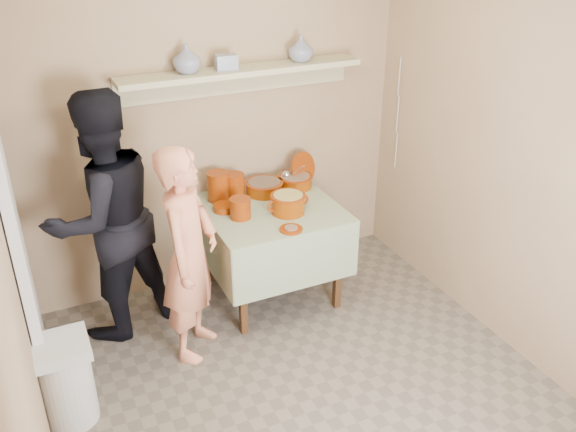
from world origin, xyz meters
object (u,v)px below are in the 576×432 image
serving_table (270,221)px  cazuela_rice (288,202)px  person_helper (105,218)px  trash_bin (67,381)px  person_cook (190,255)px

serving_table → cazuela_rice: size_ratio=2.95×
cazuela_rice → person_helper: bearing=169.3°
cazuela_rice → trash_bin: bearing=-161.3°
trash_bin → serving_table: bearing=24.0°
person_cook → person_helper: bearing=77.8°
cazuela_rice → person_cook: bearing=-163.3°
person_cook → trash_bin: 1.04m
cazuela_rice → trash_bin: size_ratio=0.59×
person_cook → cazuela_rice: size_ratio=4.50×
serving_table → trash_bin: 1.80m
person_cook → serving_table: 0.84m
person_cook → serving_table: person_cook is taller
person_helper → cazuela_rice: 1.27m
person_cook → serving_table: size_ratio=1.53×
person_helper → person_cook: bearing=110.0°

